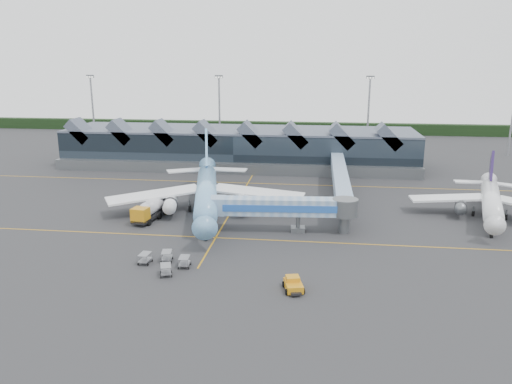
# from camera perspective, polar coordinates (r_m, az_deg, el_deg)

# --- Properties ---
(ground) EXTENTS (260.00, 260.00, 0.00)m
(ground) POSITION_cam_1_polar(r_m,az_deg,el_deg) (85.82, -3.55, -3.42)
(ground) COLOR #2C2D2F
(ground) RESTS_ON ground
(taxi_stripes) EXTENTS (120.00, 60.00, 0.01)m
(taxi_stripes) POSITION_cam_1_polar(r_m,az_deg,el_deg) (95.21, -2.45, -1.54)
(taxi_stripes) COLOR #BF8516
(taxi_stripes) RESTS_ON ground
(tree_line_far) EXTENTS (260.00, 4.00, 4.00)m
(tree_line_far) POSITION_cam_1_polar(r_m,az_deg,el_deg) (192.28, 2.51, 7.41)
(tree_line_far) COLOR black
(tree_line_far) RESTS_ON ground
(terminal) EXTENTS (90.00, 22.25, 12.52)m
(terminal) POSITION_cam_1_polar(r_m,az_deg,el_deg) (130.88, -1.96, 5.18)
(terminal) COLOR black
(terminal) RESTS_ON ground
(light_masts) EXTENTS (132.40, 42.56, 22.45)m
(light_masts) POSITION_cam_1_polar(r_m,az_deg,el_deg) (143.68, 9.46, 8.92)
(light_masts) COLOR gray
(light_masts) RESTS_ON ground
(main_airliner) EXTENTS (35.73, 41.71, 13.49)m
(main_airliner) POSITION_cam_1_polar(r_m,az_deg,el_deg) (91.22, -5.69, 0.24)
(main_airliner) COLOR #6B97DA
(main_airliner) RESTS_ON ground
(regional_jet) EXTENTS (26.78, 29.87, 10.40)m
(regional_jet) POSITION_cam_1_polar(r_m,az_deg,el_deg) (96.38, 25.29, -0.75)
(regional_jet) COLOR white
(regional_jet) RESTS_ON ground
(jet_bridge) EXTENTS (23.64, 5.07, 5.71)m
(jet_bridge) POSITION_cam_1_polar(r_m,az_deg,el_deg) (79.82, 4.16, -1.81)
(jet_bridge) COLOR #7396C0
(jet_bridge) RESTS_ON ground
(fuel_truck) EXTENTS (4.16, 10.39, 3.45)m
(fuel_truck) POSITION_cam_1_polar(r_m,az_deg,el_deg) (88.59, -11.86, -1.81)
(fuel_truck) COLOR black
(fuel_truck) RESTS_ON ground
(pushback_tug) EXTENTS (2.90, 3.89, 1.59)m
(pushback_tug) POSITION_cam_1_polar(r_m,az_deg,el_deg) (61.14, 4.29, -10.51)
(pushback_tug) COLOR orange
(pushback_tug) RESTS_ON ground
(baggage_carts) EXTENTS (7.09, 6.87, 1.43)m
(baggage_carts) POSITION_cam_1_polar(r_m,az_deg,el_deg) (68.48, -10.30, -7.76)
(baggage_carts) COLOR gray
(baggage_carts) RESTS_ON ground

